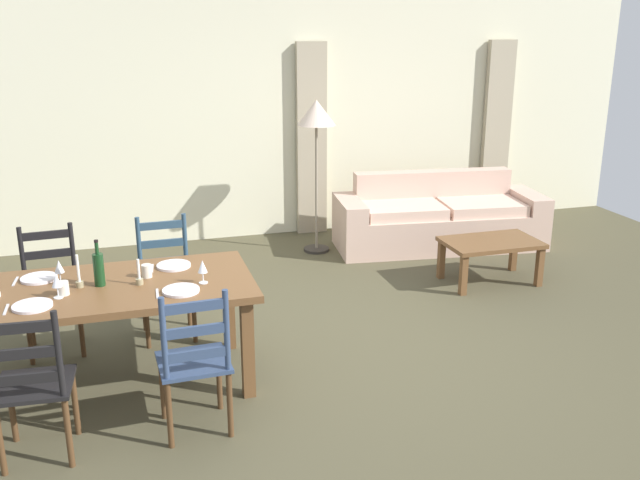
% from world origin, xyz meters
% --- Properties ---
extents(ground_plane, '(9.60, 9.60, 0.02)m').
position_xyz_m(ground_plane, '(0.00, 0.00, -0.01)').
color(ground_plane, '#4B4731').
extents(wall_far, '(9.60, 0.16, 2.70)m').
position_xyz_m(wall_far, '(0.00, 3.30, 1.35)').
color(wall_far, beige).
rests_on(wall_far, ground_plane).
extents(curtain_panel_left, '(0.35, 0.08, 2.20)m').
position_xyz_m(curtain_panel_left, '(0.74, 3.16, 1.10)').
color(curtain_panel_left, tan).
rests_on(curtain_panel_left, ground_plane).
extents(curtain_panel_right, '(0.35, 0.08, 2.20)m').
position_xyz_m(curtain_panel_right, '(3.14, 3.16, 1.10)').
color(curtain_panel_right, tan).
rests_on(curtain_panel_right, ground_plane).
extents(dining_table, '(1.90, 0.96, 0.75)m').
position_xyz_m(dining_table, '(-1.58, -0.04, 0.66)').
color(dining_table, brown).
rests_on(dining_table, ground_plane).
extents(dining_chair_near_left, '(0.45, 0.43, 0.96)m').
position_xyz_m(dining_chair_near_left, '(-2.02, -0.78, 0.48)').
color(dining_chair_near_left, black).
rests_on(dining_chair_near_left, ground_plane).
extents(dining_chair_near_right, '(0.43, 0.42, 0.96)m').
position_xyz_m(dining_chair_near_right, '(-1.11, -0.76, 0.48)').
color(dining_chair_near_right, navy).
rests_on(dining_chair_near_right, ground_plane).
extents(dining_chair_far_left, '(0.44, 0.42, 0.96)m').
position_xyz_m(dining_chair_far_left, '(-2.01, 0.72, 0.48)').
color(dining_chair_far_left, black).
rests_on(dining_chair_far_left, ground_plane).
extents(dining_chair_far_right, '(0.42, 0.41, 0.96)m').
position_xyz_m(dining_chair_far_right, '(-1.16, 0.74, 0.48)').
color(dining_chair_far_right, '#2B455B').
rests_on(dining_chair_far_right, ground_plane).
extents(dinner_plate_near_left, '(0.24, 0.24, 0.02)m').
position_xyz_m(dinner_plate_near_left, '(-2.03, -0.29, 0.76)').
color(dinner_plate_near_left, white).
rests_on(dinner_plate_near_left, dining_table).
extents(fork_near_left, '(0.02, 0.17, 0.01)m').
position_xyz_m(fork_near_left, '(-2.18, -0.29, 0.75)').
color(fork_near_left, silver).
rests_on(fork_near_left, dining_table).
extents(dinner_plate_near_right, '(0.24, 0.24, 0.02)m').
position_xyz_m(dinner_plate_near_right, '(-1.13, -0.29, 0.76)').
color(dinner_plate_near_right, white).
rests_on(dinner_plate_near_right, dining_table).
extents(fork_near_right, '(0.02, 0.17, 0.01)m').
position_xyz_m(fork_near_right, '(-1.28, -0.29, 0.75)').
color(fork_near_right, silver).
rests_on(fork_near_right, dining_table).
extents(dinner_plate_far_left, '(0.24, 0.24, 0.02)m').
position_xyz_m(dinner_plate_far_left, '(-2.03, 0.21, 0.76)').
color(dinner_plate_far_left, white).
rests_on(dinner_plate_far_left, dining_table).
extents(fork_far_left, '(0.03, 0.17, 0.01)m').
position_xyz_m(fork_far_left, '(-2.18, 0.21, 0.75)').
color(fork_far_left, silver).
rests_on(fork_far_left, dining_table).
extents(dinner_plate_far_right, '(0.24, 0.24, 0.02)m').
position_xyz_m(dinner_plate_far_right, '(-1.13, 0.21, 0.76)').
color(dinner_plate_far_right, white).
rests_on(dinner_plate_far_right, dining_table).
extents(fork_far_right, '(0.03, 0.17, 0.01)m').
position_xyz_m(fork_far_right, '(-1.28, 0.21, 0.75)').
color(fork_far_right, silver).
rests_on(fork_far_right, dining_table).
extents(wine_bottle, '(0.07, 0.07, 0.32)m').
position_xyz_m(wine_bottle, '(-1.63, -0.02, 0.87)').
color(wine_bottle, '#143819').
rests_on(wine_bottle, dining_table).
extents(wine_glass_near_left, '(0.06, 0.06, 0.16)m').
position_xyz_m(wine_glass_near_left, '(-1.88, -0.17, 0.86)').
color(wine_glass_near_left, white).
rests_on(wine_glass_near_left, dining_table).
extents(wine_glass_near_right, '(0.06, 0.06, 0.16)m').
position_xyz_m(wine_glass_near_right, '(-0.97, -0.17, 0.86)').
color(wine_glass_near_right, white).
rests_on(wine_glass_near_right, dining_table).
extents(wine_glass_far_left, '(0.06, 0.06, 0.16)m').
position_xyz_m(wine_glass_far_left, '(-1.88, 0.10, 0.86)').
color(wine_glass_far_left, white).
rests_on(wine_glass_far_left, dining_table).
extents(coffee_cup_primary, '(0.07, 0.07, 0.09)m').
position_xyz_m(coffee_cup_primary, '(-1.32, 0.05, 0.80)').
color(coffee_cup_primary, beige).
rests_on(coffee_cup_primary, dining_table).
extents(coffee_cup_secondary, '(0.07, 0.07, 0.09)m').
position_xyz_m(coffee_cup_secondary, '(-1.85, -0.13, 0.80)').
color(coffee_cup_secondary, beige).
rests_on(coffee_cup_secondary, dining_table).
extents(candle_tall, '(0.05, 0.05, 0.22)m').
position_xyz_m(candle_tall, '(-1.76, -0.02, 0.81)').
color(candle_tall, '#998C66').
rests_on(candle_tall, dining_table).
extents(candle_short, '(0.05, 0.05, 0.18)m').
position_xyz_m(candle_short, '(-1.38, -0.08, 0.80)').
color(candle_short, '#998C66').
rests_on(candle_short, dining_table).
extents(couch, '(2.36, 1.06, 0.80)m').
position_xyz_m(couch, '(1.94, 2.26, 0.29)').
color(couch, beige).
rests_on(couch, ground_plane).
extents(coffee_table, '(0.90, 0.56, 0.42)m').
position_xyz_m(coffee_table, '(1.91, 1.04, 0.36)').
color(coffee_table, brown).
rests_on(coffee_table, ground_plane).
extents(standing_lamp, '(0.40, 0.40, 1.64)m').
position_xyz_m(standing_lamp, '(0.59, 2.44, 1.41)').
color(standing_lamp, '#332D28').
rests_on(standing_lamp, ground_plane).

